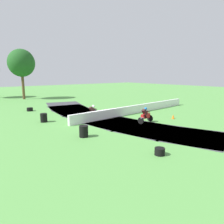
% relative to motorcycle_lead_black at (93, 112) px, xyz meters
% --- Properties ---
extents(ground_plane, '(120.00, 120.00, 0.00)m').
position_rel_motorcycle_lead_black_xyz_m(ground_plane, '(0.61, -0.65, -0.66)').
color(ground_plane, '#569947').
extents(track_asphalt, '(8.60, 29.26, 0.01)m').
position_rel_motorcycle_lead_black_xyz_m(track_asphalt, '(1.47, -0.60, -0.66)').
color(track_asphalt, '#3D3D42').
rests_on(track_asphalt, ground).
extents(safety_barrier, '(17.66, 1.30, 0.90)m').
position_rel_motorcycle_lead_black_xyz_m(safety_barrier, '(5.72, -0.36, -0.21)').
color(safety_barrier, white).
rests_on(safety_barrier, ground).
extents(motorcycle_lead_black, '(1.68, 0.67, 1.42)m').
position_rel_motorcycle_lead_black_xyz_m(motorcycle_lead_black, '(0.00, 0.00, 0.00)').
color(motorcycle_lead_black, black).
rests_on(motorcycle_lead_black, ground).
extents(motorcycle_chase_red, '(1.68, 0.82, 1.42)m').
position_rel_motorcycle_lead_black_xyz_m(motorcycle_chase_red, '(2.91, -4.15, -0.00)').
color(motorcycle_chase_red, black).
rests_on(motorcycle_chase_red, ground).
extents(tire_stack_near, '(0.70, 0.70, 0.40)m').
position_rel_motorcycle_lead_black_xyz_m(tire_stack_near, '(-3.35, 8.44, -0.46)').
color(tire_stack_near, black).
rests_on(tire_stack_near, ground).
extents(tire_stack_mid_a, '(0.61, 0.61, 0.80)m').
position_rel_motorcycle_lead_black_xyz_m(tire_stack_mid_a, '(-4.20, 1.83, -0.26)').
color(tire_stack_mid_a, black).
rests_on(tire_stack_mid_a, ground).
extents(tire_stack_mid_b, '(0.62, 0.62, 0.80)m').
position_rel_motorcycle_lead_black_xyz_m(tire_stack_mid_b, '(-3.74, -4.36, -0.26)').
color(tire_stack_mid_b, black).
rests_on(tire_stack_mid_b, ground).
extents(tire_stack_far, '(0.56, 0.56, 0.40)m').
position_rel_motorcycle_lead_black_xyz_m(tire_stack_far, '(-2.25, -9.79, -0.46)').
color(tire_stack_far, black).
rests_on(tire_stack_far, ground).
extents(traffic_cone, '(0.28, 0.28, 0.44)m').
position_rel_motorcycle_lead_black_xyz_m(traffic_cone, '(6.15, -4.83, -0.44)').
color(traffic_cone, orange).
rests_on(traffic_cone, ground).
extents(tree_far_right, '(4.40, 4.40, 8.44)m').
position_rel_motorcycle_lead_black_xyz_m(tree_far_right, '(-0.35, 20.90, 5.43)').
color(tree_far_right, brown).
rests_on(tree_far_right, ground).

